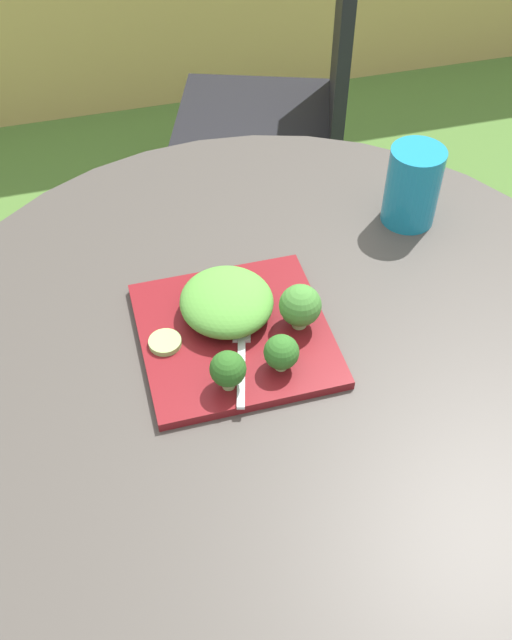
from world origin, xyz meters
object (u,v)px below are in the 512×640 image
(salad_plate, at_px, (235,334))
(fork, at_px, (242,351))
(drinking_glass, at_px, (412,190))
(patio_chair, at_px, (294,92))

(salad_plate, height_order, fork, fork)
(salad_plate, xyz_separation_m, fork, (-0.00, -0.04, 0.01))
(salad_plate, distance_m, fork, 0.04)
(salad_plate, distance_m, drinking_glass, 0.38)
(salad_plate, bearing_deg, drinking_glass, 28.28)
(drinking_glass, bearing_deg, fork, -146.60)
(salad_plate, bearing_deg, patio_chair, 67.77)
(patio_chair, distance_m, fork, 1.11)
(drinking_glass, height_order, fork, drinking_glass)
(patio_chair, bearing_deg, fork, -111.44)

